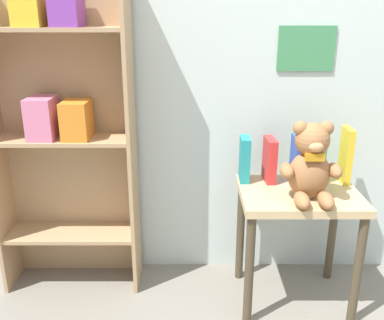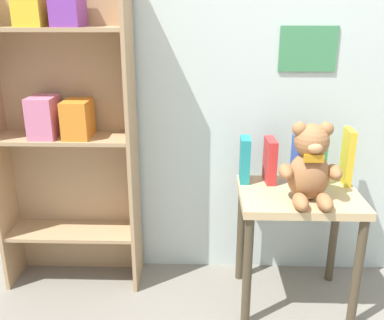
{
  "view_description": "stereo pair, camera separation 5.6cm",
  "coord_description": "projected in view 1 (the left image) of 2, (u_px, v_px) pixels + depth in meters",
  "views": [
    {
      "loc": [
        -0.39,
        -0.65,
        1.33
      ],
      "look_at": [
        -0.39,
        1.16,
        0.7
      ],
      "focal_mm": 40.0,
      "sensor_mm": 36.0,
      "label": 1
    },
    {
      "loc": [
        -0.34,
        -0.65,
        1.33
      ],
      "look_at": [
        -0.39,
        1.16,
        0.7
      ],
      "focal_mm": 40.0,
      "sensor_mm": 36.0,
      "label": 2
    }
  ],
  "objects": [
    {
      "name": "book_standing_yellow",
      "position": [
        345.0,
        155.0,
        1.99
      ],
      "size": [
        0.04,
        0.13,
        0.26
      ],
      "primitive_type": "cube",
      "rotation": [
        0.0,
        0.0,
        -0.05
      ],
      "color": "gold",
      "rests_on": "display_table"
    },
    {
      "name": "book_standing_green",
      "position": [
        319.0,
        157.0,
        2.01
      ],
      "size": [
        0.02,
        0.13,
        0.23
      ],
      "primitive_type": "cube",
      "rotation": [
        0.0,
        0.0,
        0.01
      ],
      "color": "#33934C",
      "rests_on": "display_table"
    },
    {
      "name": "wall_back",
      "position": [
        275.0,
        30.0,
        2.0
      ],
      "size": [
        4.8,
        0.07,
        2.5
      ],
      "color": "silver",
      "rests_on": "ground_plane"
    },
    {
      "name": "book_standing_blue",
      "position": [
        295.0,
        159.0,
        2.0
      ],
      "size": [
        0.03,
        0.13,
        0.22
      ],
      "primitive_type": "cube",
      "rotation": [
        0.0,
        0.0,
        0.01
      ],
      "color": "#2D51B7",
      "rests_on": "display_table"
    },
    {
      "name": "book_standing_teal",
      "position": [
        244.0,
        159.0,
        2.01
      ],
      "size": [
        0.05,
        0.12,
        0.21
      ],
      "primitive_type": "cube",
      "rotation": [
        0.0,
        0.0,
        -0.03
      ],
      "color": "teal",
      "rests_on": "display_table"
    },
    {
      "name": "display_table",
      "position": [
        297.0,
        212.0,
        1.95
      ],
      "size": [
        0.53,
        0.41,
        0.57
      ],
      "color": "tan",
      "rests_on": "ground_plane"
    },
    {
      "name": "book_standing_red",
      "position": [
        269.0,
        160.0,
        2.01
      ],
      "size": [
        0.05,
        0.14,
        0.21
      ],
      "primitive_type": "cube",
      "rotation": [
        0.0,
        0.0,
        0.05
      ],
      "color": "red",
      "rests_on": "display_table"
    },
    {
      "name": "teddy_bear",
      "position": [
        310.0,
        165.0,
        1.8
      ],
      "size": [
        0.26,
        0.24,
        0.34
      ],
      "color": "#99663D",
      "rests_on": "display_table"
    },
    {
      "name": "bookshelf_side",
      "position": [
        62.0,
        119.0,
        2.0
      ],
      "size": [
        0.66,
        0.24,
        1.54
      ],
      "color": "tan",
      "rests_on": "ground_plane"
    }
  ]
}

